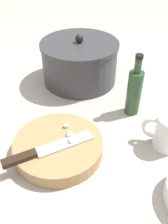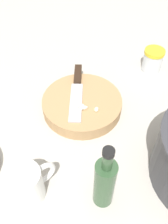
{
  "view_description": "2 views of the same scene",
  "coord_description": "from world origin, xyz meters",
  "px_view_note": "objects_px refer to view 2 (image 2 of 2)",
  "views": [
    {
      "loc": [
        0.3,
        -0.42,
        0.5
      ],
      "look_at": [
        -0.02,
        -0.02,
        0.08
      ],
      "focal_mm": 40.0,
      "sensor_mm": 36.0,
      "label": 1
    },
    {
      "loc": [
        0.16,
        0.35,
        0.55
      ],
      "look_at": [
        -0.01,
        -0.05,
        0.06
      ],
      "focal_mm": 40.0,
      "sensor_mm": 36.0,
      "label": 2
    }
  ],
  "objects_px": {
    "coffee_mug": "(28,184)",
    "oil_bottle": "(105,182)",
    "cutting_board": "(82,104)",
    "spice_jar": "(153,60)",
    "chef_knife": "(77,88)",
    "garlic_cloves": "(82,107)"
  },
  "relations": [
    {
      "from": "garlic_cloves",
      "to": "oil_bottle",
      "type": "relative_size",
      "value": 0.34
    },
    {
      "from": "coffee_mug",
      "to": "spice_jar",
      "type": "bearing_deg",
      "value": -151.48
    },
    {
      "from": "garlic_cloves",
      "to": "coffee_mug",
      "type": "distance_m",
      "value": 0.26
    },
    {
      "from": "chef_knife",
      "to": "oil_bottle",
      "type": "distance_m",
      "value": 0.32
    },
    {
      "from": "oil_bottle",
      "to": "coffee_mug",
      "type": "bearing_deg",
      "value": -27.26
    },
    {
      "from": "spice_jar",
      "to": "chef_knife",
      "type": "bearing_deg",
      "value": 5.69
    },
    {
      "from": "cutting_board",
      "to": "garlic_cloves",
      "type": "height_order",
      "value": "garlic_cloves"
    },
    {
      "from": "chef_knife",
      "to": "coffee_mug",
      "type": "height_order",
      "value": "coffee_mug"
    },
    {
      "from": "garlic_cloves",
      "to": "chef_knife",
      "type": "bearing_deg",
      "value": -101.17
    },
    {
      "from": "coffee_mug",
      "to": "oil_bottle",
      "type": "height_order",
      "value": "oil_bottle"
    },
    {
      "from": "cutting_board",
      "to": "oil_bottle",
      "type": "height_order",
      "value": "oil_bottle"
    },
    {
      "from": "cutting_board",
      "to": "spice_jar",
      "type": "bearing_deg",
      "value": -165.42
    },
    {
      "from": "chef_knife",
      "to": "coffee_mug",
      "type": "distance_m",
      "value": 0.32
    },
    {
      "from": "spice_jar",
      "to": "oil_bottle",
      "type": "relative_size",
      "value": 0.4
    },
    {
      "from": "chef_knife",
      "to": "oil_bottle",
      "type": "height_order",
      "value": "oil_bottle"
    },
    {
      "from": "cutting_board",
      "to": "spice_jar",
      "type": "distance_m",
      "value": 0.3
    },
    {
      "from": "coffee_mug",
      "to": "cutting_board",
      "type": "bearing_deg",
      "value": -136.86
    },
    {
      "from": "cutting_board",
      "to": "garlic_cloves",
      "type": "xyz_separation_m",
      "value": [
        0.01,
        0.03,
        0.03
      ]
    },
    {
      "from": "cutting_board",
      "to": "chef_knife",
      "type": "distance_m",
      "value": 0.05
    },
    {
      "from": "cutting_board",
      "to": "oil_bottle",
      "type": "xyz_separation_m",
      "value": [
        0.06,
        0.27,
        0.06
      ]
    },
    {
      "from": "cutting_board",
      "to": "garlic_cloves",
      "type": "bearing_deg",
      "value": 69.1
    },
    {
      "from": "cutting_board",
      "to": "coffee_mug",
      "type": "bearing_deg",
      "value": 43.14
    }
  ]
}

